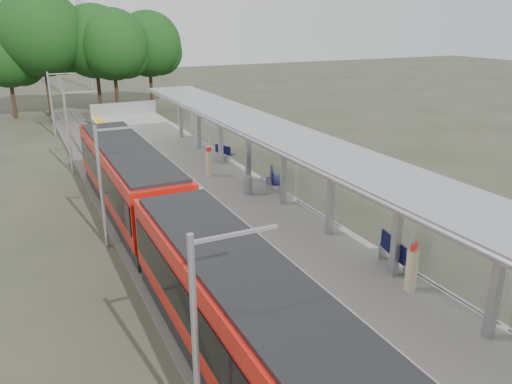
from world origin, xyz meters
The scene contains 14 objects.
trackbed centered at (-4.50, 20.00, 0.12)m, with size 3.00×70.00×0.24m, color #59544C.
platform centered at (0.00, 20.00, 0.50)m, with size 6.00×50.00×1.00m, color gray.
tactile_strip centered at (-2.55, 20.00, 1.01)m, with size 0.60×50.00×0.02m, color gold.
end_fence centered at (0.00, 44.95, 1.60)m, with size 6.00×0.10×1.20m, color #9EA0A5.
train centered at (-4.50, 15.07, 2.05)m, with size 2.74×27.60×3.62m.
canopy centered at (1.61, 16.19, 4.20)m, with size 3.27×38.00×3.66m.
tree_cluster centered at (-2.07, 52.62, 7.31)m, with size 20.61×9.33×12.38m.
catenary_masts centered at (-6.22, 19.00, 2.91)m, with size 2.08×48.16×5.40m.
bench_near centered at (2.46, 10.48, 1.61)m, with size 0.88×1.77×1.16m.
bench_mid centered at (2.60, 20.06, 1.60)m, with size 1.18×1.72×1.14m.
bench_far centered at (2.51, 26.67, 1.49)m, with size 0.89×1.41×0.93m.
info_pillar_near centered at (1.83, 8.97, 1.74)m, with size 0.38×0.38×1.71m.
info_pillar_far centered at (0.42, 23.86, 1.71)m, with size 0.37×0.37×1.64m.
litter_bin centered at (1.02, 20.00, 1.47)m, with size 0.46×0.46×0.93m, color #9EA0A5.
Camera 1 is at (-9.14, -1.92, 9.54)m, focal length 35.00 mm.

